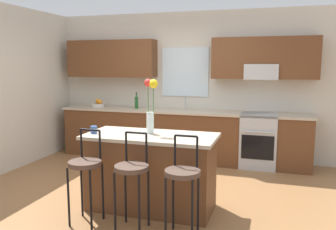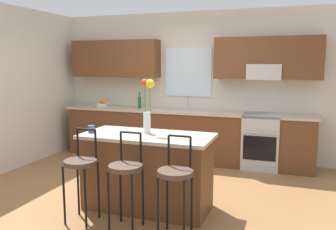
% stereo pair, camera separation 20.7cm
% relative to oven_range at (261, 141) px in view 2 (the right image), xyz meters
% --- Properties ---
extents(ground_plane, '(14.00, 14.00, 0.00)m').
position_rel_oven_range_xyz_m(ground_plane, '(-1.39, -1.68, -0.46)').
color(ground_plane, olive).
extents(wall_left, '(0.12, 4.60, 2.70)m').
position_rel_oven_range_xyz_m(wall_left, '(-3.95, -1.38, 0.89)').
color(wall_left, beige).
rests_on(wall_left, ground).
extents(back_wall_assembly, '(5.60, 0.50, 2.70)m').
position_rel_oven_range_xyz_m(back_wall_assembly, '(-1.36, 0.31, 1.05)').
color(back_wall_assembly, beige).
rests_on(back_wall_assembly, ground).
extents(counter_run, '(4.56, 0.64, 0.92)m').
position_rel_oven_range_xyz_m(counter_run, '(-1.39, 0.02, 0.01)').
color(counter_run, brown).
rests_on(counter_run, ground).
extents(sink_faucet, '(0.02, 0.13, 0.23)m').
position_rel_oven_range_xyz_m(sink_faucet, '(-1.34, 0.17, 0.60)').
color(sink_faucet, '#B7BABC').
rests_on(sink_faucet, counter_run).
extents(oven_range, '(0.60, 0.64, 0.92)m').
position_rel_oven_range_xyz_m(oven_range, '(0.00, 0.00, 0.00)').
color(oven_range, '#B7BABC').
rests_on(oven_range, ground).
extents(kitchen_island, '(1.57, 0.74, 0.92)m').
position_rel_oven_range_xyz_m(kitchen_island, '(-1.17, -2.19, 0.00)').
color(kitchen_island, brown).
rests_on(kitchen_island, ground).
extents(bar_stool_near, '(0.36, 0.36, 1.04)m').
position_rel_oven_range_xyz_m(bar_stool_near, '(-1.72, -2.77, 0.18)').
color(bar_stool_near, black).
rests_on(bar_stool_near, ground).
extents(bar_stool_middle, '(0.36, 0.36, 1.04)m').
position_rel_oven_range_xyz_m(bar_stool_middle, '(-1.17, -2.77, 0.18)').
color(bar_stool_middle, black).
rests_on(bar_stool_middle, ground).
extents(bar_stool_far, '(0.36, 0.36, 1.04)m').
position_rel_oven_range_xyz_m(bar_stool_far, '(-0.62, -2.77, 0.18)').
color(bar_stool_far, black).
rests_on(bar_stool_far, ground).
extents(flower_vase, '(0.17, 0.11, 0.66)m').
position_rel_oven_range_xyz_m(flower_vase, '(-1.19, -2.12, 0.82)').
color(flower_vase, silver).
rests_on(flower_vase, kitchen_island).
extents(mug_ceramic, '(0.08, 0.08, 0.09)m').
position_rel_oven_range_xyz_m(mug_ceramic, '(-1.85, -2.32, 0.51)').
color(mug_ceramic, '#33518C').
rests_on(mug_ceramic, kitchen_island).
extents(fruit_bowl_oranges, '(0.24, 0.24, 0.16)m').
position_rel_oven_range_xyz_m(fruit_bowl_oranges, '(-3.06, 0.03, 0.51)').
color(fruit_bowl_oranges, silver).
rests_on(fruit_bowl_oranges, counter_run).
extents(bottle_olive_oil, '(0.06, 0.06, 0.30)m').
position_rel_oven_range_xyz_m(bottle_olive_oil, '(-2.25, 0.02, 0.58)').
color(bottle_olive_oil, '#1E5923').
rests_on(bottle_olive_oil, counter_run).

